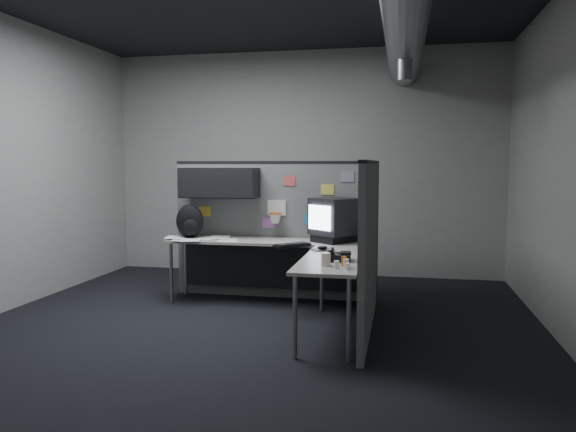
% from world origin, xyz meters
% --- Properties ---
extents(room, '(5.62, 5.62, 3.22)m').
position_xyz_m(room, '(0.56, 0.00, 2.10)').
color(room, black).
rests_on(room, ground).
extents(partition_back, '(2.44, 0.42, 1.63)m').
position_xyz_m(partition_back, '(-0.25, 1.23, 1.00)').
color(partition_back, slate).
rests_on(partition_back, ground).
extents(partition_right, '(0.07, 2.23, 1.63)m').
position_xyz_m(partition_right, '(1.10, 0.22, 0.82)').
color(partition_right, slate).
rests_on(partition_right, ground).
extents(desk, '(2.31, 2.11, 0.73)m').
position_xyz_m(desk, '(0.15, 0.70, 0.61)').
color(desk, '#A9A399').
rests_on(desk, ground).
extents(monitor, '(0.60, 0.60, 0.49)m').
position_xyz_m(monitor, '(0.67, 0.99, 0.98)').
color(monitor, black).
rests_on(monitor, desk).
extents(keyboard, '(0.38, 0.39, 0.04)m').
position_xyz_m(keyboard, '(0.28, 0.54, 0.75)').
color(keyboard, black).
rests_on(keyboard, desk).
extents(mouse, '(0.27, 0.25, 0.05)m').
position_xyz_m(mouse, '(0.62, 0.37, 0.75)').
color(mouse, black).
rests_on(mouse, desk).
extents(phone, '(0.23, 0.24, 0.11)m').
position_xyz_m(phone, '(0.85, -0.21, 0.77)').
color(phone, black).
rests_on(phone, desk).
extents(bottles, '(0.14, 0.19, 0.09)m').
position_xyz_m(bottles, '(0.93, -0.56, 0.77)').
color(bottles, silver).
rests_on(bottles, desk).
extents(cup, '(0.08, 0.08, 0.11)m').
position_xyz_m(cup, '(0.77, -0.49, 0.79)').
color(cup, beige).
rests_on(cup, desk).
extents(papers, '(0.93, 0.65, 0.02)m').
position_xyz_m(papers, '(-0.86, 0.88, 0.74)').
color(papers, white).
rests_on(papers, desk).
extents(backpack, '(0.35, 0.31, 0.40)m').
position_xyz_m(backpack, '(-1.02, 0.95, 0.92)').
color(backpack, black).
rests_on(backpack, desk).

